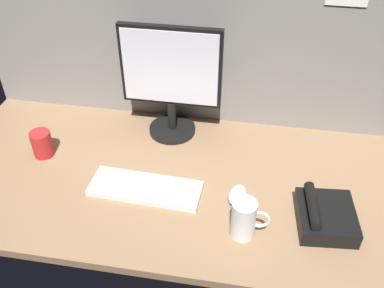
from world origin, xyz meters
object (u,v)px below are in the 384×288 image
(mouse, at_px, (237,195))
(mug_red_plastic, at_px, (42,144))
(monitor, at_px, (171,78))
(mug_ceramic_white, at_px, (244,219))
(keyboard, at_px, (146,188))
(desk_phone, at_px, (325,216))

(mouse, bearing_deg, mug_red_plastic, -176.65)
(monitor, bearing_deg, mug_ceramic_white, -56.47)
(monitor, height_order, mug_red_plastic, monitor)
(keyboard, height_order, mouse, mouse)
(monitor, distance_m, desk_phone, 0.70)
(keyboard, distance_m, mouse, 0.30)
(keyboard, distance_m, mug_red_plastic, 0.43)
(mouse, bearing_deg, keyboard, -165.37)
(mouse, xyz_separation_m, mug_ceramic_white, (0.03, -0.14, 0.05))
(mouse, distance_m, mug_ceramic_white, 0.15)
(monitor, bearing_deg, keyboard, -93.53)
(keyboard, xyz_separation_m, mug_red_plastic, (-0.41, 0.12, 0.04))
(monitor, height_order, desk_phone, monitor)
(monitor, xyz_separation_m, mug_ceramic_white, (0.31, -0.47, -0.17))
(mouse, xyz_separation_m, mug_red_plastic, (-0.72, 0.11, 0.03))
(mug_ceramic_white, xyz_separation_m, desk_phone, (0.24, 0.08, -0.03))
(mug_ceramic_white, relative_size, desk_phone, 0.63)
(desk_phone, bearing_deg, mug_red_plastic, 170.50)
(mug_ceramic_white, height_order, mug_red_plastic, mug_ceramic_white)
(monitor, height_order, mouse, monitor)
(mug_red_plastic, height_order, desk_phone, mug_red_plastic)
(monitor, height_order, keyboard, monitor)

